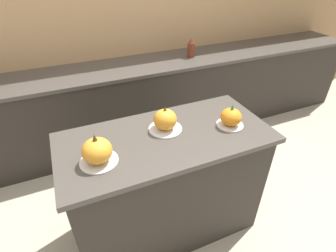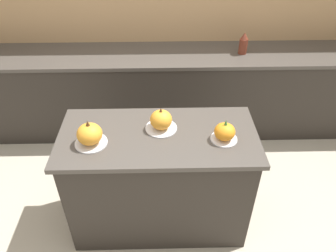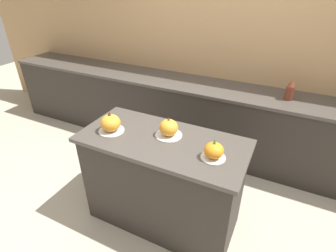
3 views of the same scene
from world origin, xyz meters
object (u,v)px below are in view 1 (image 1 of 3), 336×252
Objects in this scene: pumpkin_cake_left at (97,152)px; bottle_tall at (191,48)px; pumpkin_cake_right at (231,118)px; pumpkin_cake_center at (165,120)px.

pumpkin_cake_left is 1.86m from bottle_tall.
pumpkin_cake_left reaches higher than pumpkin_cake_right.
bottle_tall is (1.28, 1.35, 0.03)m from pumpkin_cake_left.
bottle_tall reaches higher than pumpkin_cake_right.
bottle_tall is at bearing 73.39° from pumpkin_cake_right.
pumpkin_cake_left is at bearing -162.26° from pumpkin_cake_center.
pumpkin_cake_left is 1.00× the size of bottle_tall.
pumpkin_cake_right is (0.42, -0.13, -0.01)m from pumpkin_cake_center.
pumpkin_cake_center is at bearing 17.74° from pumpkin_cake_left.
pumpkin_cake_right is (0.88, 0.02, -0.01)m from pumpkin_cake_left.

